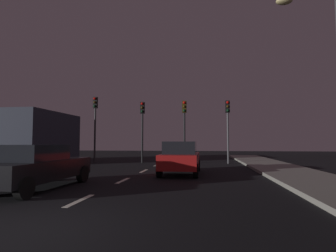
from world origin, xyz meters
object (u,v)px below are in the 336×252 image
at_px(street_lamp_right, 329,67).
at_px(car_adjacent_lane, 34,166).
at_px(traffic_signal_far_left, 95,117).
at_px(traffic_signal_center_left, 142,120).
at_px(traffic_signal_center_right, 184,119).
at_px(traffic_signal_far_right, 228,119).
at_px(car_stopped_ahead, 180,158).

bearing_deg(street_lamp_right, car_adjacent_lane, -173.38).
height_order(traffic_signal_far_left, street_lamp_right, street_lamp_right).
bearing_deg(traffic_signal_center_left, street_lamp_right, -50.48).
height_order(traffic_signal_center_right, street_lamp_right, street_lamp_right).
relative_size(traffic_signal_center_right, street_lamp_right, 0.71).
height_order(traffic_signal_center_right, car_adjacent_lane, traffic_signal_center_right).
height_order(traffic_signal_far_right, street_lamp_right, street_lamp_right).
height_order(traffic_signal_center_left, traffic_signal_center_right, traffic_signal_center_right).
relative_size(traffic_signal_center_right, car_stopped_ahead, 1.18).
bearing_deg(traffic_signal_center_right, traffic_signal_center_left, -180.00).
bearing_deg(car_adjacent_lane, car_stopped_ahead, 47.96).
relative_size(car_adjacent_lane, street_lamp_right, 0.68).
relative_size(traffic_signal_far_right, car_adjacent_lane, 1.04).
xyz_separation_m(traffic_signal_far_right, car_adjacent_lane, (-7.37, -11.95, -2.53)).
distance_m(traffic_signal_far_left, traffic_signal_center_left, 3.86).
height_order(car_stopped_ahead, street_lamp_right, street_lamp_right).
xyz_separation_m(traffic_signal_far_right, street_lamp_right, (2.44, -10.82, 0.77)).
bearing_deg(street_lamp_right, traffic_signal_far_left, 139.74).
bearing_deg(traffic_signal_center_right, traffic_signal_far_right, -0.00).
distance_m(traffic_signal_far_left, car_stopped_ahead, 10.59).
bearing_deg(traffic_signal_far_right, traffic_signal_far_left, 179.99).
bearing_deg(traffic_signal_center_right, street_lamp_right, -62.38).
relative_size(traffic_signal_far_left, traffic_signal_center_right, 1.10).
relative_size(traffic_signal_far_right, car_stopped_ahead, 1.16).
distance_m(traffic_signal_far_left, traffic_signal_center_right, 7.12).
distance_m(traffic_signal_center_left, car_stopped_ahead, 8.25).
distance_m(traffic_signal_center_right, traffic_signal_far_right, 3.22).
height_order(traffic_signal_center_left, car_stopped_ahead, traffic_signal_center_left).
xyz_separation_m(traffic_signal_center_left, street_lamp_right, (8.92, -10.82, 0.75)).
xyz_separation_m(car_stopped_ahead, car_adjacent_lane, (-4.47, -4.96, -0.04)).
distance_m(car_stopped_ahead, street_lamp_right, 7.33).
height_order(traffic_signal_center_left, car_adjacent_lane, traffic_signal_center_left).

